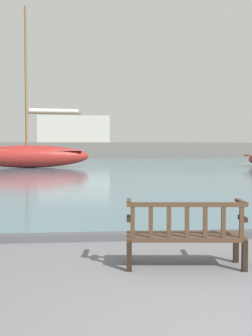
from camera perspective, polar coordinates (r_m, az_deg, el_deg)
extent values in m
plane|color=slate|center=(4.12, 12.50, -20.71)|extent=(160.00, 160.00, 0.00)
cube|color=slate|center=(47.64, -3.84, 0.71)|extent=(100.00, 80.00, 0.08)
cube|color=#4C4C50|center=(7.70, 3.63, -9.12)|extent=(40.00, 0.30, 0.12)
cube|color=black|center=(6.13, 0.43, -10.73)|extent=(0.08, 0.08, 0.42)
cube|color=black|center=(6.32, 14.67, -10.41)|extent=(0.08, 0.08, 0.42)
cube|color=black|center=(5.70, 0.44, -11.78)|extent=(0.08, 0.08, 0.42)
cube|color=black|center=(5.90, 15.77, -11.37)|extent=(0.08, 0.08, 0.42)
cube|color=#422D1E|center=(5.92, 7.96, -9.16)|extent=(1.64, 0.67, 0.06)
cube|color=#422D1E|center=(5.62, 8.29, -4.93)|extent=(1.60, 0.21, 0.06)
cube|color=#422D1E|center=(5.61, 0.90, -7.35)|extent=(0.06, 0.05, 0.41)
cube|color=#422D1E|center=(5.61, 3.37, -7.35)|extent=(0.06, 0.05, 0.41)
cube|color=#422D1E|center=(5.63, 5.83, -7.32)|extent=(0.06, 0.05, 0.41)
cube|color=#422D1E|center=(5.66, 8.27, -7.29)|extent=(0.06, 0.05, 0.41)
cube|color=#422D1E|center=(5.70, 10.68, -7.24)|extent=(0.06, 0.05, 0.41)
cube|color=#422D1E|center=(5.75, 13.05, -7.18)|extent=(0.06, 0.05, 0.41)
cube|color=#422D1E|center=(5.80, 15.38, -7.11)|extent=(0.06, 0.05, 0.41)
cube|color=black|center=(5.73, 0.39, -6.83)|extent=(0.09, 0.30, 0.06)
cube|color=#422D1E|center=(5.79, 0.39, -4.59)|extent=(0.11, 0.47, 0.04)
cube|color=black|center=(5.93, 15.53, -6.60)|extent=(0.09, 0.30, 0.06)
cube|color=#422D1E|center=(5.99, 15.33, -4.44)|extent=(0.11, 0.47, 0.04)
cylinder|color=brown|center=(40.30, 16.18, 1.65)|extent=(0.26, 1.36, 0.16)
ellipsoid|color=maroon|center=(35.25, -12.88, 1.54)|extent=(9.80, 3.20, 1.84)
cube|color=#C6514C|center=(35.25, -12.89, 2.36)|extent=(8.60, 2.53, 0.08)
cylinder|color=brown|center=(35.71, -13.38, 11.73)|extent=(0.22, 0.22, 11.55)
cylinder|color=brown|center=(35.37, -9.72, 7.35)|extent=(4.41, 0.64, 0.18)
cylinder|color=silver|center=(35.38, -9.73, 7.63)|extent=(3.99, 0.77, 0.35)
cube|color=#66605B|center=(66.79, -4.25, 2.35)|extent=(59.78, 2.40, 2.63)
cube|color=#B7B2A3|center=(66.88, -7.08, 5.25)|extent=(11.21, 2.00, 4.18)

